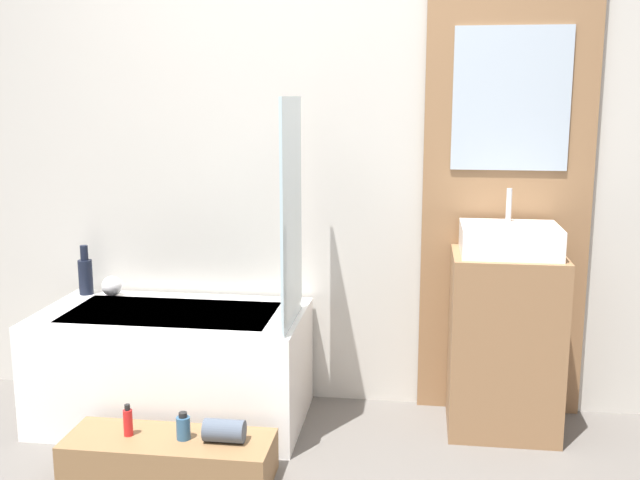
# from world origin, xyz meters

# --- Properties ---
(wall_tiled_back) EXTENTS (4.20, 0.06, 2.60)m
(wall_tiled_back) POSITION_xyz_m (0.00, 1.58, 1.30)
(wall_tiled_back) COLOR beige
(wall_tiled_back) RESTS_ON ground_plane
(wall_wood_accent) EXTENTS (0.77, 0.04, 2.60)m
(wall_wood_accent) POSITION_xyz_m (0.87, 1.53, 1.31)
(wall_wood_accent) COLOR #8E6642
(wall_wood_accent) RESTS_ON ground_plane
(bathtub) EXTENTS (1.22, 0.66, 0.52)m
(bathtub) POSITION_xyz_m (-0.64, 1.20, 0.26)
(bathtub) COLOR white
(bathtub) RESTS_ON ground_plane
(glass_shower_screen) EXTENTS (0.01, 0.46, 0.97)m
(glass_shower_screen) POSITION_xyz_m (-0.06, 1.12, 1.01)
(glass_shower_screen) COLOR silver
(glass_shower_screen) RESTS_ON bathtub
(wooden_step_bench) EXTENTS (0.83, 0.30, 0.17)m
(wooden_step_bench) POSITION_xyz_m (-0.48, 0.66, 0.09)
(wooden_step_bench) COLOR olive
(wooden_step_bench) RESTS_ON ground_plane
(vanity_cabinet) EXTENTS (0.49, 0.40, 0.82)m
(vanity_cabinet) POSITION_xyz_m (0.87, 1.31, 0.41)
(vanity_cabinet) COLOR #8E6642
(vanity_cabinet) RESTS_ON ground_plane
(sink) EXTENTS (0.42, 0.33, 0.28)m
(sink) POSITION_xyz_m (0.87, 1.31, 0.88)
(sink) COLOR white
(sink) RESTS_ON vanity_cabinet
(vase_tall_dark) EXTENTS (0.07, 0.07, 0.25)m
(vase_tall_dark) POSITION_xyz_m (-1.16, 1.45, 0.63)
(vase_tall_dark) COLOR black
(vase_tall_dark) RESTS_ON bathtub
(vase_round_light) EXTENTS (0.10, 0.10, 0.10)m
(vase_round_light) POSITION_xyz_m (-1.02, 1.43, 0.57)
(vase_round_light) COLOR white
(vase_round_light) RESTS_ON bathtub
(bottle_soap_primary) EXTENTS (0.04, 0.04, 0.13)m
(bottle_soap_primary) POSITION_xyz_m (-0.64, 0.66, 0.23)
(bottle_soap_primary) COLOR red
(bottle_soap_primary) RESTS_ON wooden_step_bench
(bottle_soap_secondary) EXTENTS (0.06, 0.06, 0.11)m
(bottle_soap_secondary) POSITION_xyz_m (-0.42, 0.66, 0.22)
(bottle_soap_secondary) COLOR #2D567A
(bottle_soap_secondary) RESTS_ON wooden_step_bench
(towel_roll) EXTENTS (0.16, 0.09, 0.09)m
(towel_roll) POSITION_xyz_m (-0.25, 0.66, 0.22)
(towel_roll) COLOR #4C5666
(towel_roll) RESTS_ON wooden_step_bench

